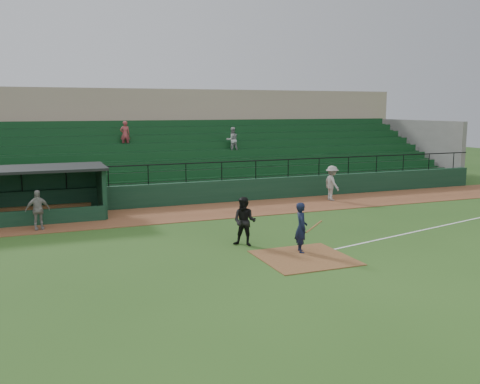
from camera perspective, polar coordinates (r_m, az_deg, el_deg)
name	(u,v)px	position (r m, az deg, el deg)	size (l,w,h in m)	color
ground	(291,251)	(19.10, 5.56, -6.36)	(90.00, 90.00, 0.00)	#284E19
warning_track	(218,211)	(26.28, -2.41, -2.02)	(40.00, 4.00, 0.03)	brown
home_plate_dirt	(305,258)	(18.25, 7.01, -7.08)	(3.00, 3.00, 0.03)	brown
foul_line	(443,226)	(24.59, 21.10, -3.43)	(18.00, 0.09, 0.01)	white
stadium_structure	(174,152)	(34.00, -7.15, 4.34)	(38.00, 13.08, 6.40)	#10311E
dugout	(4,191)	(26.22, -24.19, 0.08)	(8.90, 3.20, 2.42)	#10311E
batter_at_plate	(301,228)	(18.72, 6.65, -3.86)	(1.09, 0.75, 1.80)	black
umpire	(245,222)	(19.51, 0.50, -3.22)	(0.89, 0.69, 1.83)	black
runner	(332,183)	(29.37, 9.93, 0.96)	(1.24, 0.71, 1.92)	gray
dugout_player_a	(38,210)	(23.55, -21.08, -1.81)	(0.98, 0.41, 1.68)	gray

